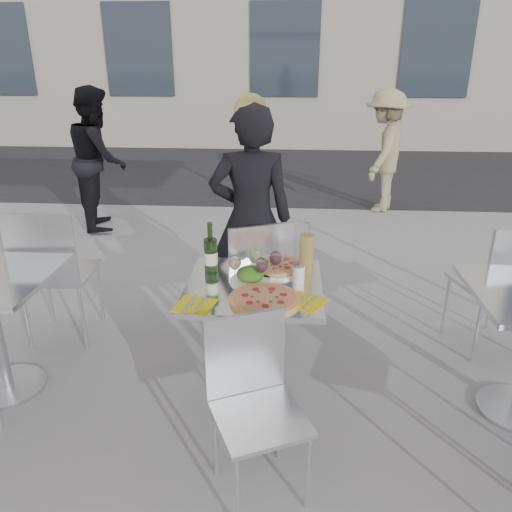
# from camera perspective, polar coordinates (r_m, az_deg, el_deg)

# --- Properties ---
(ground) EXTENTS (80.00, 80.00, 0.00)m
(ground) POSITION_cam_1_polar(r_m,az_deg,el_deg) (3.06, -0.20, -16.05)
(ground) COLOR slate
(street_asphalt) EXTENTS (24.00, 5.00, 0.00)m
(street_asphalt) POSITION_cam_1_polar(r_m,az_deg,el_deg) (9.10, 2.84, 9.93)
(street_asphalt) COLOR black
(street_asphalt) RESTS_ON ground
(main_table) EXTENTS (0.72, 0.72, 0.75)m
(main_table) POSITION_cam_1_polar(r_m,az_deg,el_deg) (2.76, -0.22, -7.17)
(main_table) COLOR #B7BABF
(main_table) RESTS_ON ground
(chair_far) EXTENTS (0.56, 0.56, 0.92)m
(chair_far) POSITION_cam_1_polar(r_m,az_deg,el_deg) (3.26, -0.05, -2.19)
(chair_far) COLOR silver
(chair_far) RESTS_ON ground
(chair_near) EXTENTS (0.50, 0.51, 0.83)m
(chair_near) POSITION_cam_1_polar(r_m,az_deg,el_deg) (2.29, -0.34, -15.27)
(chair_near) COLOR silver
(chair_near) RESTS_ON ground
(side_chair_lfar) EXTENTS (0.47, 0.48, 0.98)m
(side_chair_lfar) POSITION_cam_1_polar(r_m,az_deg,el_deg) (3.58, -22.28, -1.10)
(side_chair_lfar) COLOR silver
(side_chair_lfar) RESTS_ON ground
(side_chair_rfar) EXTENTS (0.53, 0.54, 0.93)m
(side_chair_rfar) POSITION_cam_1_polar(r_m,az_deg,el_deg) (3.58, 26.34, -2.26)
(side_chair_rfar) COLOR silver
(side_chair_rfar) RESTS_ON ground
(woman_diner) EXTENTS (0.62, 0.44, 1.61)m
(woman_diner) POSITION_cam_1_polar(r_m,az_deg,el_deg) (3.53, -0.58, 4.18)
(woman_diner) COLOR black
(woman_diner) RESTS_ON ground
(pedestrian_a) EXTENTS (0.82, 0.93, 1.59)m
(pedestrian_a) POSITION_cam_1_polar(r_m,az_deg,el_deg) (6.04, -17.58, 10.54)
(pedestrian_a) COLOR black
(pedestrian_a) RESTS_ON ground
(pedestrian_b) EXTENTS (0.89, 1.12, 1.52)m
(pedestrian_b) POSITION_cam_1_polar(r_m,az_deg,el_deg) (6.63, 14.47, 11.49)
(pedestrian_b) COLOR #8E835C
(pedestrian_b) RESTS_ON ground
(pizza_near) EXTENTS (0.35, 0.35, 0.02)m
(pizza_near) POSITION_cam_1_polar(r_m,az_deg,el_deg) (2.48, 0.99, -4.93)
(pizza_near) COLOR #E4A659
(pizza_near) RESTS_ON main_table
(pizza_far) EXTENTS (0.33, 0.33, 0.03)m
(pizza_far) POSITION_cam_1_polar(r_m,az_deg,el_deg) (2.85, 2.53, -1.16)
(pizza_far) COLOR white
(pizza_far) RESTS_ON main_table
(salad_plate) EXTENTS (0.22, 0.22, 0.09)m
(salad_plate) POSITION_cam_1_polar(r_m,az_deg,el_deg) (2.67, -0.66, -2.24)
(salad_plate) COLOR white
(salad_plate) RESTS_ON main_table
(wine_bottle) EXTENTS (0.07, 0.08, 0.29)m
(wine_bottle) POSITION_cam_1_polar(r_m,az_deg,el_deg) (2.76, -5.20, 0.24)
(wine_bottle) COLOR #2A5821
(wine_bottle) RESTS_ON main_table
(carafe) EXTENTS (0.08, 0.08, 0.29)m
(carafe) POSITION_cam_1_polar(r_m,az_deg,el_deg) (2.78, 5.79, 0.42)
(carafe) COLOR #DFBA5F
(carafe) RESTS_ON main_table
(sugar_shaker) EXTENTS (0.06, 0.06, 0.11)m
(sugar_shaker) POSITION_cam_1_polar(r_m,az_deg,el_deg) (2.68, 4.89, -1.90)
(sugar_shaker) COLOR white
(sugar_shaker) RESTS_ON main_table
(wineglass_white_a) EXTENTS (0.07, 0.07, 0.16)m
(wineglass_white_a) POSITION_cam_1_polar(r_m,az_deg,el_deg) (2.64, -2.44, -0.84)
(wineglass_white_a) COLOR white
(wineglass_white_a) RESTS_ON main_table
(wineglass_white_b) EXTENTS (0.07, 0.07, 0.16)m
(wineglass_white_b) POSITION_cam_1_polar(r_m,az_deg,el_deg) (2.72, -0.14, -0.14)
(wineglass_white_b) COLOR white
(wineglass_white_b) RESTS_ON main_table
(wineglass_red_a) EXTENTS (0.07, 0.07, 0.16)m
(wineglass_red_a) POSITION_cam_1_polar(r_m,az_deg,el_deg) (2.60, 0.67, -1.16)
(wineglass_red_a) COLOR white
(wineglass_red_a) RESTS_ON main_table
(wineglass_red_b) EXTENTS (0.07, 0.07, 0.16)m
(wineglass_red_b) POSITION_cam_1_polar(r_m,az_deg,el_deg) (2.69, 2.25, -0.40)
(wineglass_red_b) COLOR white
(wineglass_red_b) RESTS_ON main_table
(napkin_left) EXTENTS (0.21, 0.21, 0.01)m
(napkin_left) POSITION_cam_1_polar(r_m,az_deg,el_deg) (2.45, -7.03, -5.59)
(napkin_left) COLOR yellow
(napkin_left) RESTS_ON main_table
(napkin_right) EXTENTS (0.25, 0.25, 0.01)m
(napkin_right) POSITION_cam_1_polar(r_m,az_deg,el_deg) (2.48, 5.69, -5.21)
(napkin_right) COLOR yellow
(napkin_right) RESTS_ON main_table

